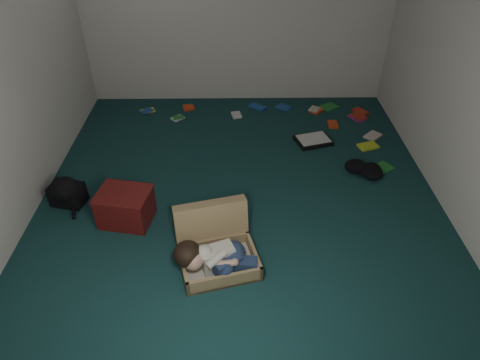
{
  "coord_description": "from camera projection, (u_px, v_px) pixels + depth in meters",
  "views": [
    {
      "loc": [
        -0.05,
        -3.33,
        2.77
      ],
      "look_at": [
        0.0,
        -0.15,
        0.35
      ],
      "focal_mm": 32.0,
      "sensor_mm": 36.0,
      "label": 1
    }
  ],
  "objects": [
    {
      "name": "floor",
      "position": [
        240.0,
        199.0,
        4.33
      ],
      "size": [
        4.5,
        4.5,
        0.0
      ],
      "primitive_type": "plane",
      "color": "#133636",
      "rests_on": "ground"
    },
    {
      "name": "wall_back",
      "position": [
        237.0,
        3.0,
        5.33
      ],
      "size": [
        4.5,
        0.0,
        4.5
      ],
      "primitive_type": "plane",
      "rotation": [
        1.57,
        0.0,
        0.0
      ],
      "color": "silver",
      "rests_on": "ground"
    },
    {
      "name": "wall_front",
      "position": [
        247.0,
        305.0,
        1.75
      ],
      "size": [
        4.5,
        0.0,
        4.5
      ],
      "primitive_type": "plane",
      "rotation": [
        -1.57,
        0.0,
        0.0
      ],
      "color": "silver",
      "rests_on": "ground"
    },
    {
      "name": "wall_right",
      "position": [
        479.0,
        77.0,
        3.56
      ],
      "size": [
        0.0,
        4.5,
        4.5
      ],
      "primitive_type": "plane",
      "rotation": [
        1.57,
        0.0,
        -1.57
      ],
      "color": "silver",
      "rests_on": "ground"
    },
    {
      "name": "suitcase",
      "position": [
        216.0,
        246.0,
        3.61
      ],
      "size": [
        0.76,
        0.75,
        0.46
      ],
      "rotation": [
        0.0,
        0.0,
        0.24
      ],
      "color": "#9E8457",
      "rests_on": "floor"
    },
    {
      "name": "person",
      "position": [
        215.0,
        257.0,
        3.46
      ],
      "size": [
        0.7,
        0.35,
        0.29
      ],
      "rotation": [
        0.0,
        0.0,
        0.24
      ],
      "color": "beige",
      "rests_on": "suitcase"
    },
    {
      "name": "maroon_bin",
      "position": [
        125.0,
        207.0,
        3.97
      ],
      "size": [
        0.54,
        0.46,
        0.33
      ],
      "rotation": [
        0.0,
        0.0,
        -0.19
      ],
      "color": "#561211",
      "rests_on": "floor"
    },
    {
      "name": "backpack",
      "position": [
        67.0,
        193.0,
        4.21
      ],
      "size": [
        0.45,
        0.39,
        0.23
      ],
      "primitive_type": null,
      "rotation": [
        0.0,
        0.0,
        -0.24
      ],
      "color": "black",
      "rests_on": "floor"
    },
    {
      "name": "clothing_pile",
      "position": [
        369.0,
        172.0,
        4.58
      ],
      "size": [
        0.48,
        0.44,
        0.13
      ],
      "primitive_type": null,
      "rotation": [
        0.0,
        0.0,
        -0.33
      ],
      "color": "black",
      "rests_on": "floor"
    },
    {
      "name": "paper_tray",
      "position": [
        313.0,
        140.0,
        5.16
      ],
      "size": [
        0.47,
        0.4,
        0.06
      ],
      "rotation": [
        0.0,
        0.0,
        0.28
      ],
      "color": "black",
      "rests_on": "floor"
    },
    {
      "name": "book_scatter",
      "position": [
        291.0,
        120.0,
        5.6
      ],
      "size": [
        3.08,
        1.67,
        0.02
      ],
      "color": "#CCDF27",
      "rests_on": "floor"
    }
  ]
}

